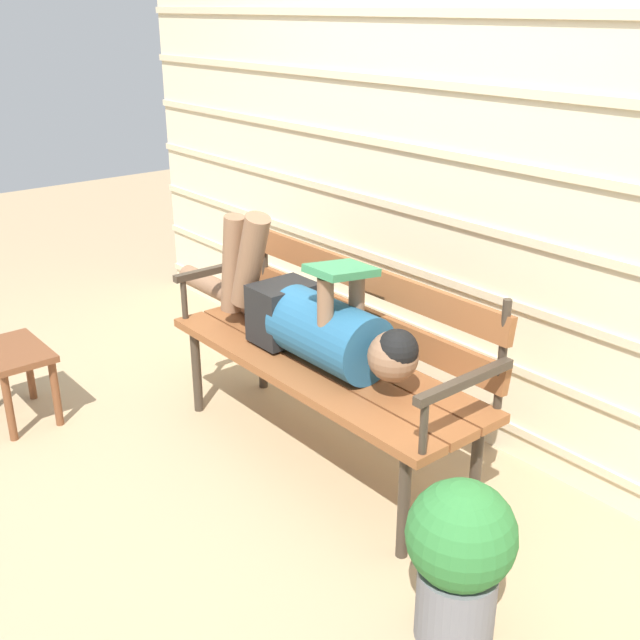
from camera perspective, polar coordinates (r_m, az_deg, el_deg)
ground_plane at (r=3.30m, az=-2.46°, el=-11.08°), size 12.00×12.00×0.00m
house_siding at (r=3.38m, az=9.04°, el=12.24°), size 4.70×0.08×2.47m
park_bench at (r=3.19m, az=0.98°, el=-2.05°), size 1.56×0.51×0.88m
reclining_person at (r=3.16m, az=-0.91°, el=0.16°), size 1.68×0.28×0.57m
footstool at (r=3.81m, az=-21.65°, el=-3.03°), size 0.42×0.27×0.36m
potted_plant at (r=2.42m, az=10.32°, el=-16.77°), size 0.33×0.33×0.54m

